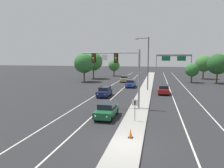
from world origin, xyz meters
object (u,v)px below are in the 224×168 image
object	(u,v)px
tree_far_left_b	(114,65)
tree_far_right_b	(192,70)
tree_far_right_a	(218,64)
tree_far_left_a	(84,63)
car_oncoming_blue	(131,83)
car_oncoming_green	(107,110)
tree_far_right_c	(204,64)
car_receding_red	(164,89)
traffic_cone_median_nose	(131,133)
median_sign_post	(135,107)
car_oncoming_navy	(105,91)
highway_sign_gantry	(174,58)
tree_far_left_c	(93,61)
overhead_signal_mast	(120,66)
street_lamp_median	(147,60)
car_oncoming_tan	(124,79)

from	to	relation	value
tree_far_left_b	tree_far_right_b	distance (m)	26.98
tree_far_right_a	tree_far_left_a	distance (m)	33.25
car_oncoming_blue	tree_far_left_a	bearing A→B (deg)	151.67
car_oncoming_green	tree_far_right_c	bearing A→B (deg)	67.32
car_receding_red	traffic_cone_median_nose	size ratio (longest dim) A/B	6.10
median_sign_post	tree_far_right_a	bearing A→B (deg)	64.86
car_oncoming_navy	highway_sign_gantry	bearing A→B (deg)	73.97
car_oncoming_navy	traffic_cone_median_nose	bearing A→B (deg)	-69.29
car_receding_red	car_oncoming_blue	bearing A→B (deg)	133.19
car_oncoming_navy	tree_far_left_b	xyz separation A→B (m)	(-6.03, 36.78, 2.79)
traffic_cone_median_nose	tree_far_left_a	distance (m)	39.68
tree_far_left_b	tree_far_left_a	size ratio (longest dim) A/B	0.75
tree_far_left_a	tree_far_left_c	bearing A→B (deg)	89.56
traffic_cone_median_nose	tree_far_left_a	size ratio (longest dim) A/B	0.10
tree_far_left_b	tree_far_right_b	xyz separation A→B (m)	(23.00, -14.08, -0.39)
car_oncoming_green	highway_sign_gantry	bearing A→B (deg)	79.70
traffic_cone_median_nose	highway_sign_gantry	bearing A→B (deg)	83.23
car_oncoming_navy	tree_far_right_c	bearing A→B (deg)	56.42
tree_far_left_c	car_receding_red	bearing A→B (deg)	-48.29
tree_far_left_b	tree_far_right_c	distance (m)	28.07
car_oncoming_navy	tree_far_right_b	world-z (taller)	tree_far_right_b
median_sign_post	tree_far_left_c	distance (m)	42.81
car_receding_red	median_sign_post	bearing A→B (deg)	-100.78
traffic_cone_median_nose	tree_far_left_b	world-z (taller)	tree_far_left_b
car_oncoming_blue	tree_far_left_c	world-z (taller)	tree_far_left_c
car_oncoming_green	car_receding_red	size ratio (longest dim) A/B	0.99
tree_far_right_a	car_receding_red	bearing A→B (deg)	-126.33
overhead_signal_mast	highway_sign_gantry	bearing A→B (deg)	79.60
car_oncoming_blue	tree_far_right_b	bearing A→B (deg)	38.42
car_oncoming_green	tree_far_left_c	world-z (taller)	tree_far_left_c
car_oncoming_navy	tree_far_left_a	xyz separation A→B (m)	(-10.26, 18.62, 4.03)
highway_sign_gantry	tree_far_right_a	distance (m)	29.32
street_lamp_median	tree_far_left_a	world-z (taller)	street_lamp_median
car_oncoming_navy	tree_far_left_a	bearing A→B (deg)	118.85
car_oncoming_navy	tree_far_left_a	distance (m)	21.64
car_oncoming_blue	tree_far_right_a	bearing A→B (deg)	28.50
median_sign_post	tree_far_right_b	bearing A→B (deg)	73.28
overhead_signal_mast	tree_far_left_c	size ratio (longest dim) A/B	0.93
median_sign_post	car_oncoming_tan	world-z (taller)	median_sign_post
tree_far_left_b	highway_sign_gantry	bearing A→B (deg)	33.61
tree_far_right_a	tree_far_left_b	size ratio (longest dim) A/B	1.31
car_receding_red	tree_far_right_a	distance (m)	22.61
car_oncoming_green	overhead_signal_mast	bearing A→B (deg)	81.00
car_receding_red	highway_sign_gantry	bearing A→B (deg)	83.94
overhead_signal_mast	car_oncoming_navy	xyz separation A→B (m)	(-3.90, 7.27, -4.51)
tree_far_left_b	street_lamp_median	bearing A→B (deg)	-67.05
highway_sign_gantry	car_oncoming_tan	bearing A→B (deg)	-115.73
car_oncoming_tan	tree_far_left_a	bearing A→B (deg)	-169.14
car_oncoming_blue	car_oncoming_navy	bearing A→B (deg)	-104.09
car_oncoming_blue	tree_far_left_a	world-z (taller)	tree_far_left_a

